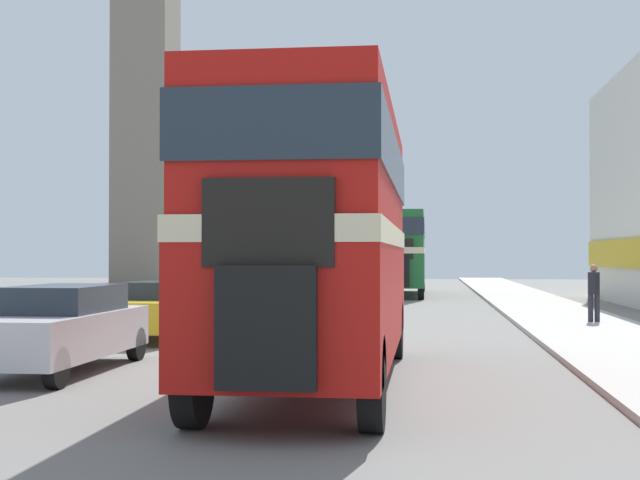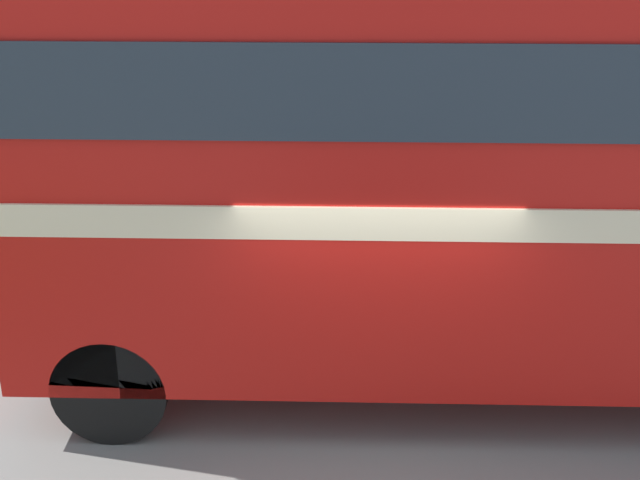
{
  "view_description": "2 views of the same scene",
  "coord_description": "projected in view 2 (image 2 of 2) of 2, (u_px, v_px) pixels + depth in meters",
  "views": [
    {
      "loc": [
        2.51,
        -15.08,
        2.05
      ],
      "look_at": [
        0.81,
        -1.1,
        2.28
      ],
      "focal_mm": 50.0,
      "sensor_mm": 36.0,
      "label": 1
    },
    {
      "loc": [
        -7.5,
        0.3,
        5.16
      ],
      "look_at": [
        0.81,
        0.54,
        1.68
      ],
      "focal_mm": 50.0,
      "sensor_mm": 36.0,
      "label": 2
    }
  ],
  "objects": [
    {
      "name": "ground_plane",
      "position": [
        371.0,
        426.0,
        8.9
      ],
      "size": [
        120.0,
        120.0,
        0.0
      ],
      "primitive_type": "plane",
      "color": "slate"
    },
    {
      "name": "sidewalk_right",
      "position": [
        362.0,
        193.0,
        15.1
      ],
      "size": [
        3.5,
        120.0,
        0.12
      ],
      "color": "#B7B2A8",
      "rests_on": "ground_plane"
    },
    {
      "name": "double_decker_bus",
      "position": [
        491.0,
        159.0,
        8.63
      ],
      "size": [
        2.42,
        9.45,
        4.28
      ],
      "color": "#B2140F",
      "rests_on": "ground_plane"
    }
  ]
}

